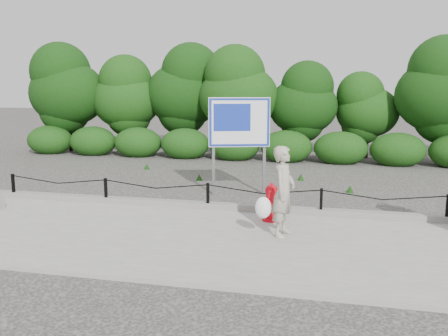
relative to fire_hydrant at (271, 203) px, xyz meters
The scene contains 8 objects.
ground 1.69m from the fire_hydrant, 157.97° to the left, with size 90.00×90.00×0.00m, color #2D2B28.
sidewalk 2.09m from the fire_hydrant, 137.28° to the right, with size 14.00×4.00×0.08m, color gray.
curb 1.67m from the fire_hydrant, 156.35° to the left, with size 14.00×0.22×0.14m, color slate.
chain_barrier 1.62m from the fire_hydrant, 157.97° to the left, with size 10.06×0.06×0.60m.
treeline 9.87m from the fire_hydrant, 99.53° to the left, with size 20.59×3.69×4.55m.
fire_hydrant is the anchor object (origin of this frame).
pedestrian 1.09m from the fire_hydrant, 71.48° to the right, with size 0.76×0.69×1.68m.
advertising_sign 3.09m from the fire_hydrant, 114.95° to the left, with size 1.53×0.54×2.54m.
Camera 1 is at (2.67, -10.04, 2.82)m, focal length 38.00 mm.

